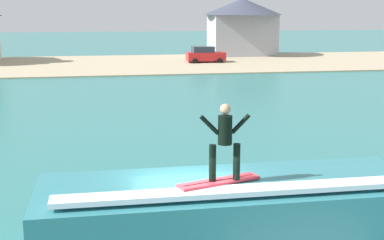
# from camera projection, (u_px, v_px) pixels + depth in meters

# --- Properties ---
(wave_crest) EXTENTS (9.20, 3.05, 1.89)m
(wave_crest) POSITION_uv_depth(u_px,v_px,m) (231.00, 214.00, 12.69)
(wave_crest) COLOR teal
(wave_crest) RESTS_ON ground_plane
(surfboard) EXTENTS (2.01, 0.98, 0.06)m
(surfboard) POSITION_uv_depth(u_px,v_px,m) (219.00, 181.00, 11.91)
(surfboard) COLOR #D8333F
(surfboard) RESTS_ON wave_crest
(surfer) EXTENTS (1.16, 0.32, 1.76)m
(surfer) POSITION_uv_depth(u_px,v_px,m) (225.00, 138.00, 11.70)
(surfer) COLOR black
(surfer) RESTS_ON surfboard
(shoreline_bank) EXTENTS (120.00, 20.40, 0.13)m
(shoreline_bank) POSITION_uv_depth(u_px,v_px,m) (119.00, 64.00, 55.56)
(shoreline_bank) COLOR tan
(shoreline_bank) RESTS_ON ground_plane
(car_far_shore) EXTENTS (4.11, 2.30, 1.86)m
(car_far_shore) POSITION_uv_depth(u_px,v_px,m) (205.00, 55.00, 56.72)
(car_far_shore) COLOR red
(car_far_shore) RESTS_ON ground_plane
(house_gabled_white) EXTENTS (9.73, 9.73, 7.09)m
(house_gabled_white) POSITION_uv_depth(u_px,v_px,m) (242.00, 22.00, 64.90)
(house_gabled_white) COLOR #9EA3AD
(house_gabled_white) RESTS_ON ground_plane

